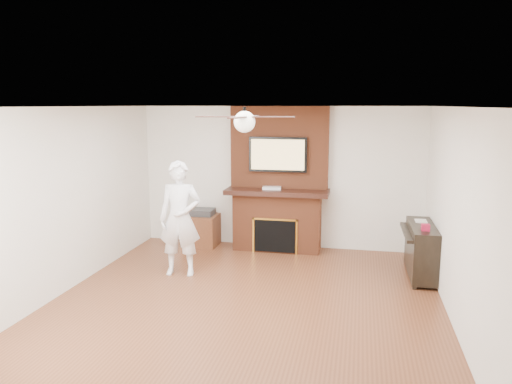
% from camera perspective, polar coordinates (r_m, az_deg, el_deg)
% --- Properties ---
extents(room_shell, '(5.36, 5.86, 2.86)m').
position_cam_1_polar(room_shell, '(6.21, -1.28, -1.89)').
color(room_shell, '#5B2F1A').
rests_on(room_shell, ground).
extents(fireplace, '(1.78, 0.64, 2.50)m').
position_cam_1_polar(fireplace, '(8.72, 2.53, -0.15)').
color(fireplace, brown).
rests_on(fireplace, ground).
extents(tv, '(1.00, 0.08, 0.60)m').
position_cam_1_polar(tv, '(8.58, 2.52, 4.30)').
color(tv, black).
rests_on(tv, fireplace).
extents(ceiling_fan, '(1.21, 1.21, 0.31)m').
position_cam_1_polar(ceiling_fan, '(6.08, -1.32, 8.13)').
color(ceiling_fan, black).
rests_on(ceiling_fan, room_shell).
extents(person, '(0.68, 0.51, 1.72)m').
position_cam_1_polar(person, '(7.49, -8.69, -3.01)').
color(person, white).
rests_on(person, ground).
extents(side_table, '(0.58, 0.58, 0.67)m').
position_cam_1_polar(side_table, '(9.12, -6.22, -4.17)').
color(side_table, '#5D301A').
rests_on(side_table, ground).
extents(piano, '(0.46, 1.21, 0.88)m').
position_cam_1_polar(piano, '(7.79, 18.31, -6.22)').
color(piano, black).
rests_on(piano, ground).
extents(cable_box, '(0.34, 0.22, 0.05)m').
position_cam_1_polar(cable_box, '(8.62, 1.82, 0.46)').
color(cable_box, silver).
rests_on(cable_box, fireplace).
extents(candle_orange, '(0.07, 0.07, 0.12)m').
position_cam_1_polar(candle_orange, '(8.76, 0.81, -6.38)').
color(candle_orange, orange).
rests_on(candle_orange, ground).
extents(candle_green, '(0.06, 0.06, 0.10)m').
position_cam_1_polar(candle_green, '(8.75, 2.55, -6.49)').
color(candle_green, '#507E32').
rests_on(candle_green, ground).
extents(candle_cream, '(0.07, 0.07, 0.13)m').
position_cam_1_polar(candle_cream, '(8.67, 3.49, -6.56)').
color(candle_cream, beige).
rests_on(candle_cream, ground).
extents(candle_blue, '(0.06, 0.06, 0.08)m').
position_cam_1_polar(candle_blue, '(8.67, 3.59, -6.72)').
color(candle_blue, '#2F4D8F').
rests_on(candle_blue, ground).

